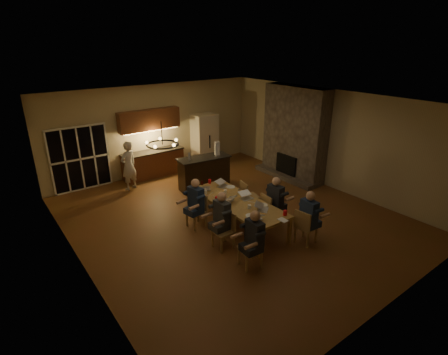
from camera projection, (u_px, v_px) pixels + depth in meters
floor at (231, 217)px, 9.77m from camera, size 9.00×9.00×0.00m
back_wall at (155, 130)px, 12.55m from camera, size 8.00×0.04×3.20m
left_wall at (73, 203)px, 6.95m from camera, size 0.04×9.00×3.20m
right_wall at (329, 139)px, 11.41m from camera, size 0.04×9.00×3.20m
ceiling at (232, 101)px, 8.58m from camera, size 8.00×9.00×0.04m
french_doors at (80, 159)px, 11.22m from camera, size 1.86×0.08×2.10m
fireplace at (295, 133)px, 12.13m from camera, size 0.58×2.50×3.20m
kitchenette at (152, 144)px, 12.29m from camera, size 2.24×0.68×2.40m
refrigerator at (205, 140)px, 13.55m from camera, size 0.90×0.68×2.00m
dining_table at (237, 214)px, 9.14m from camera, size 1.10×2.92×0.75m
bar_island at (204, 173)px, 11.48m from camera, size 1.79×0.87×1.08m
chair_left_near at (250, 249)px, 7.51m from camera, size 0.52×0.52×0.89m
chair_left_mid at (223, 231)px, 8.20m from camera, size 0.44×0.44×0.89m
chair_left_far at (196, 211)px, 9.13m from camera, size 0.46×0.46×0.89m
chair_right_near at (306, 226)px, 8.41m from camera, size 0.49×0.49×0.89m
chair_right_mid at (272, 209)px, 9.24m from camera, size 0.48×0.48×0.89m
chair_right_far at (250, 196)px, 10.03m from camera, size 0.52×0.52×0.89m
person_left_near at (254, 240)px, 7.36m from camera, size 0.63×0.63×1.38m
person_right_near at (308, 218)px, 8.27m from camera, size 0.64×0.64×1.38m
person_left_mid at (222, 219)px, 8.23m from camera, size 0.61×0.61×1.38m
person_right_mid at (275, 202)px, 9.09m from camera, size 0.63×0.63×1.38m
person_left_far at (196, 204)px, 8.98m from camera, size 0.69×0.69×1.38m
standing_person at (129, 166)px, 11.32m from camera, size 0.69×0.57×1.63m
chandelier at (163, 144)px, 6.72m from camera, size 0.63×0.63×0.03m
laptop_a at (255, 215)px, 8.07m from camera, size 0.37×0.34×0.23m
laptop_b at (264, 206)px, 8.49m from camera, size 0.42×0.42×0.23m
laptop_c at (227, 198)px, 8.92m from camera, size 0.41×0.39×0.23m
laptop_d at (247, 195)px, 9.09m from camera, size 0.34×0.30×0.23m
laptop_e at (204, 186)px, 9.66m from camera, size 0.41×0.40×0.23m
laptop_f at (223, 183)px, 9.85m from camera, size 0.39×0.37×0.23m
mug_front at (249, 207)px, 8.59m from camera, size 0.09×0.09×0.10m
mug_mid at (225, 191)px, 9.45m from camera, size 0.09×0.09×0.10m
mug_back at (206, 192)px, 9.41m from camera, size 0.08×0.08×0.10m
redcup_near at (285, 213)px, 8.26m from camera, size 0.10×0.10×0.12m
redcup_mid at (216, 199)px, 8.99m from camera, size 0.08×0.08×0.12m
redcup_far at (210, 181)px, 10.09m from camera, size 0.09×0.09×0.12m
can_silver at (259, 208)px, 8.49m from camera, size 0.06×0.06×0.12m
can_cola at (202, 183)px, 9.99m from camera, size 0.07×0.07×0.12m
can_right at (239, 191)px, 9.44m from camera, size 0.06×0.06×0.12m
plate_near at (263, 205)px, 8.76m from camera, size 0.24×0.24×0.02m
plate_left at (250, 216)px, 8.24m from camera, size 0.23×0.23×0.02m
plate_far at (231, 187)px, 9.83m from camera, size 0.25×0.25×0.02m
notepad at (283, 220)px, 8.04m from camera, size 0.17×0.23×0.01m
bar_bottle at (189, 157)px, 10.98m from camera, size 0.07×0.07×0.24m
bar_blender at (217, 148)px, 11.44m from camera, size 0.17×0.17×0.45m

